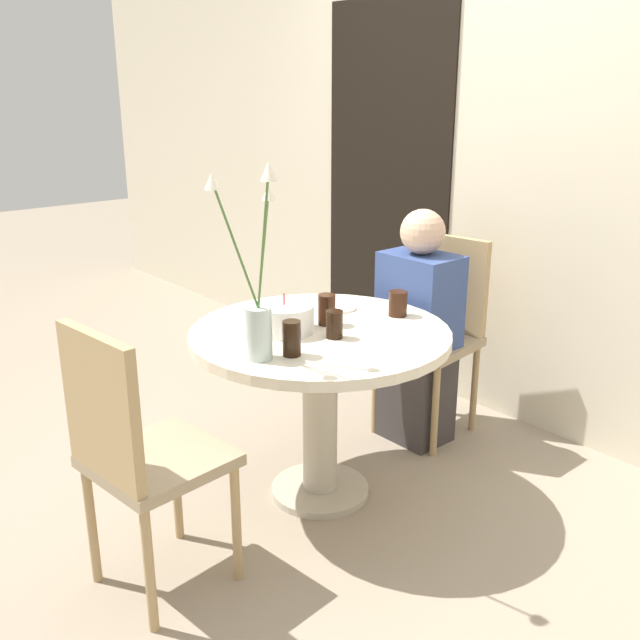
{
  "coord_description": "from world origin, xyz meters",
  "views": [
    {
      "loc": [
        1.95,
        -1.69,
        1.61
      ],
      "look_at": [
        0.0,
        0.0,
        0.75
      ],
      "focal_mm": 40.0,
      "sensor_mm": 36.0,
      "label": 1
    }
  ],
  "objects_px": {
    "drink_glass_2": "(398,304)",
    "drink_glass_3": "(327,310)",
    "flower_vase": "(257,304)",
    "chair_near_front": "(136,447)",
    "drink_glass_1": "(292,338)",
    "side_plate": "(337,307)",
    "birthday_cake": "(284,318)",
    "chair_far_back": "(437,323)",
    "drink_glass_0": "(334,324)",
    "person_guest": "(418,335)"
  },
  "relations": [
    {
      "from": "drink_glass_2",
      "to": "drink_glass_3",
      "type": "xyz_separation_m",
      "value": [
        -0.1,
        -0.29,
        0.01
      ]
    },
    {
      "from": "flower_vase",
      "to": "drink_glass_2",
      "type": "height_order",
      "value": "flower_vase"
    },
    {
      "from": "drink_glass_2",
      "to": "drink_glass_3",
      "type": "height_order",
      "value": "drink_glass_3"
    },
    {
      "from": "chair_near_front",
      "to": "drink_glass_1",
      "type": "relative_size",
      "value": 7.5
    },
    {
      "from": "chair_near_front",
      "to": "drink_glass_3",
      "type": "bearing_deg",
      "value": -88.3
    },
    {
      "from": "flower_vase",
      "to": "drink_glass_3",
      "type": "bearing_deg",
      "value": 107.63
    },
    {
      "from": "side_plate",
      "to": "drink_glass_1",
      "type": "xyz_separation_m",
      "value": [
        0.3,
        -0.48,
        0.06
      ]
    },
    {
      "from": "drink_glass_2",
      "to": "drink_glass_1",
      "type": "bearing_deg",
      "value": -83.63
    },
    {
      "from": "birthday_cake",
      "to": "drink_glass_2",
      "type": "relative_size",
      "value": 2.21
    },
    {
      "from": "chair_near_front",
      "to": "side_plate",
      "type": "bearing_deg",
      "value": -82.65
    },
    {
      "from": "chair_far_back",
      "to": "flower_vase",
      "type": "height_order",
      "value": "flower_vase"
    },
    {
      "from": "side_plate",
      "to": "drink_glass_2",
      "type": "xyz_separation_m",
      "value": [
        0.23,
        0.12,
        0.05
      ]
    },
    {
      "from": "chair_far_back",
      "to": "drink_glass_0",
      "type": "xyz_separation_m",
      "value": [
        0.2,
        -0.84,
        0.23
      ]
    },
    {
      "from": "flower_vase",
      "to": "side_plate",
      "type": "xyz_separation_m",
      "value": [
        -0.27,
        0.6,
        -0.2
      ]
    },
    {
      "from": "drink_glass_1",
      "to": "person_guest",
      "type": "bearing_deg",
      "value": 103.51
    },
    {
      "from": "birthday_cake",
      "to": "drink_glass_1",
      "type": "height_order",
      "value": "birthday_cake"
    },
    {
      "from": "chair_far_back",
      "to": "chair_near_front",
      "type": "xyz_separation_m",
      "value": [
        0.18,
        -1.65,
        0.0
      ]
    },
    {
      "from": "drink_glass_2",
      "to": "person_guest",
      "type": "height_order",
      "value": "person_guest"
    },
    {
      "from": "chair_near_front",
      "to": "flower_vase",
      "type": "height_order",
      "value": "flower_vase"
    },
    {
      "from": "chair_far_back",
      "to": "drink_glass_1",
      "type": "bearing_deg",
      "value": -84.36
    },
    {
      "from": "chair_far_back",
      "to": "drink_glass_1",
      "type": "height_order",
      "value": "chair_far_back"
    },
    {
      "from": "birthday_cake",
      "to": "drink_glass_0",
      "type": "bearing_deg",
      "value": 28.33
    },
    {
      "from": "chair_far_back",
      "to": "person_guest",
      "type": "xyz_separation_m",
      "value": [
        0.02,
        -0.16,
        -0.02
      ]
    },
    {
      "from": "chair_near_front",
      "to": "birthday_cake",
      "type": "relative_size",
      "value": 4.14
    },
    {
      "from": "chair_near_front",
      "to": "birthday_cake",
      "type": "xyz_separation_m",
      "value": [
        -0.15,
        0.71,
        0.23
      ]
    },
    {
      "from": "side_plate",
      "to": "drink_glass_3",
      "type": "bearing_deg",
      "value": -52.8
    },
    {
      "from": "drink_glass_1",
      "to": "drink_glass_3",
      "type": "height_order",
      "value": "drink_glass_1"
    },
    {
      "from": "side_plate",
      "to": "chair_far_back",
      "type": "bearing_deg",
      "value": 84.12
    },
    {
      "from": "birthday_cake",
      "to": "person_guest",
      "type": "bearing_deg",
      "value": 90.35
    },
    {
      "from": "chair_far_back",
      "to": "drink_glass_3",
      "type": "xyz_separation_m",
      "value": [
        0.07,
        -0.76,
        0.24
      ]
    },
    {
      "from": "birthday_cake",
      "to": "chair_far_back",
      "type": "bearing_deg",
      "value": 91.47
    },
    {
      "from": "birthday_cake",
      "to": "side_plate",
      "type": "relative_size",
      "value": 1.38
    },
    {
      "from": "drink_glass_3",
      "to": "drink_glass_1",
      "type": "bearing_deg",
      "value": -61.27
    },
    {
      "from": "birthday_cake",
      "to": "drink_glass_2",
      "type": "distance_m",
      "value": 0.49
    },
    {
      "from": "drink_glass_1",
      "to": "drink_glass_2",
      "type": "relative_size",
      "value": 1.22
    },
    {
      "from": "chair_far_back",
      "to": "flower_vase",
      "type": "bearing_deg",
      "value": -87.19
    },
    {
      "from": "drink_glass_1",
      "to": "drink_glass_2",
      "type": "height_order",
      "value": "drink_glass_1"
    },
    {
      "from": "chair_near_front",
      "to": "chair_far_back",
      "type": "bearing_deg",
      "value": -89.19
    },
    {
      "from": "chair_near_front",
      "to": "birthday_cake",
      "type": "height_order",
      "value": "chair_near_front"
    },
    {
      "from": "birthday_cake",
      "to": "flower_vase",
      "type": "relative_size",
      "value": 0.33
    },
    {
      "from": "side_plate",
      "to": "drink_glass_0",
      "type": "xyz_separation_m",
      "value": [
        0.26,
        -0.25,
        0.05
      ]
    },
    {
      "from": "drink_glass_0",
      "to": "drink_glass_1",
      "type": "xyz_separation_m",
      "value": [
        0.04,
        -0.23,
        0.01
      ]
    },
    {
      "from": "person_guest",
      "to": "side_plate",
      "type": "bearing_deg",
      "value": -100.46
    },
    {
      "from": "drink_glass_3",
      "to": "birthday_cake",
      "type": "bearing_deg",
      "value": -103.92
    },
    {
      "from": "birthday_cake",
      "to": "drink_glass_0",
      "type": "distance_m",
      "value": 0.2
    },
    {
      "from": "chair_far_back",
      "to": "birthday_cake",
      "type": "bearing_deg",
      "value": -95.46
    },
    {
      "from": "drink_glass_0",
      "to": "person_guest",
      "type": "height_order",
      "value": "person_guest"
    },
    {
      "from": "drink_glass_1",
      "to": "chair_near_front",
      "type": "bearing_deg",
      "value": -96.21
    },
    {
      "from": "drink_glass_3",
      "to": "flower_vase",
      "type": "bearing_deg",
      "value": -72.37
    },
    {
      "from": "chair_near_front",
      "to": "drink_glass_1",
      "type": "bearing_deg",
      "value": -101.51
    }
  ]
}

